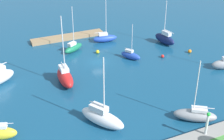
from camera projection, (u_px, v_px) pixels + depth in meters
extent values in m
plane|color=navy|center=(98.00, 62.00, 69.23)|extent=(160.00, 160.00, 0.00)
cube|color=#997A56|center=(68.00, 37.00, 81.39)|extent=(18.99, 3.05, 0.83)
cylinder|color=silver|center=(207.00, 125.00, 44.71)|extent=(0.36, 0.36, 3.20)
sphere|color=green|center=(209.00, 114.00, 43.85)|extent=(0.56, 0.56, 0.56)
ellipsoid|color=#2347B2|center=(131.00, 56.00, 70.28)|extent=(3.80, 5.01, 1.61)
cube|color=silver|center=(129.00, 51.00, 69.98)|extent=(1.68, 1.99, 0.57)
cylinder|color=silver|center=(132.00, 39.00, 68.26)|extent=(0.12, 0.12, 6.59)
cylinder|color=silver|center=(128.00, 49.00, 69.91)|extent=(0.99, 1.59, 0.09)
ellipsoid|color=gray|center=(224.00, 64.00, 65.80)|extent=(5.70, 3.36, 2.11)
ellipsoid|color=white|center=(102.00, 118.00, 48.77)|extent=(6.10, 8.07, 2.41)
cube|color=silver|center=(99.00, 108.00, 48.33)|extent=(2.69, 3.20, 0.90)
cylinder|color=silver|center=(104.00, 86.00, 45.85)|extent=(0.19, 0.19, 9.34)
cylinder|color=silver|center=(97.00, 104.00, 48.24)|extent=(1.55, 2.49, 0.15)
cube|color=silver|center=(0.00, 126.00, 45.23)|extent=(2.19, 1.65, 0.54)
cylinder|color=silver|center=(4.00, 124.00, 45.06)|extent=(2.54, 1.10, 0.10)
ellipsoid|color=red|center=(65.00, 78.00, 60.12)|extent=(2.77, 7.40, 2.61)
cube|color=silver|center=(64.00, 69.00, 59.81)|extent=(1.60, 2.69, 0.82)
cylinder|color=silver|center=(63.00, 46.00, 56.67)|extent=(0.18, 0.18, 11.07)
cylinder|color=silver|center=(63.00, 65.00, 59.89)|extent=(0.24, 2.72, 0.14)
ellipsoid|color=#19724C|center=(73.00, 48.00, 73.94)|extent=(5.85, 4.47, 1.69)
cube|color=silver|center=(72.00, 44.00, 73.04)|extent=(2.32, 1.96, 0.71)
cylinder|color=silver|center=(73.00, 26.00, 71.67)|extent=(0.14, 0.14, 9.06)
cylinder|color=silver|center=(71.00, 42.00, 72.53)|extent=(2.00, 1.27, 0.11)
ellipsoid|color=#141E4C|center=(165.00, 39.00, 77.88)|extent=(2.98, 6.73, 2.44)
cube|color=silver|center=(167.00, 33.00, 76.70)|extent=(1.51, 2.50, 1.04)
cylinder|color=silver|center=(165.00, 18.00, 75.62)|extent=(0.16, 0.16, 8.37)
cylinder|color=silver|center=(169.00, 32.00, 75.86)|extent=(0.69, 3.11, 0.12)
ellipsoid|color=#2347B2|center=(105.00, 38.00, 79.21)|extent=(6.39, 2.89, 1.80)
cube|color=silver|center=(103.00, 34.00, 78.52)|extent=(2.37, 1.53, 0.66)
cylinder|color=silver|center=(106.00, 17.00, 76.77)|extent=(0.15, 0.15, 9.14)
cylinder|color=silver|center=(100.00, 33.00, 78.13)|extent=(2.96, 0.53, 0.12)
ellipsoid|color=gray|center=(195.00, 115.00, 49.86)|extent=(6.87, 5.78, 1.92)
cube|color=silver|center=(199.00, 109.00, 49.21)|extent=(2.79, 2.54, 0.50)
cylinder|color=silver|center=(197.00, 87.00, 47.48)|extent=(0.16, 0.16, 8.63)
cylinder|color=silver|center=(204.00, 108.00, 48.92)|extent=(2.63, 1.90, 0.13)
sphere|color=orange|center=(190.00, 51.00, 73.36)|extent=(0.85, 0.85, 0.85)
sphere|color=red|center=(163.00, 56.00, 71.06)|extent=(0.73, 0.73, 0.73)
sphere|color=yellow|center=(98.00, 52.00, 73.07)|extent=(0.85, 0.85, 0.85)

